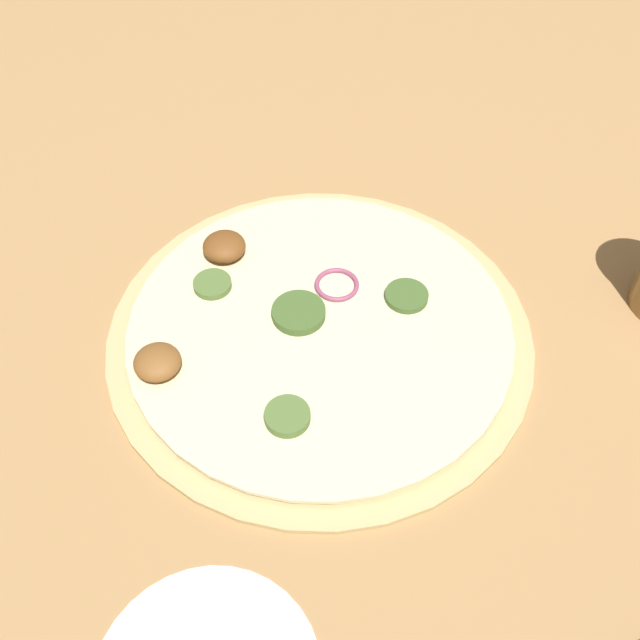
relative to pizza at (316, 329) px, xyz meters
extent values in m
plane|color=tan|center=(0.00, 0.00, -0.01)|extent=(3.00, 3.00, 0.00)
cylinder|color=#D6B77A|center=(0.00, 0.00, 0.00)|extent=(0.35, 0.35, 0.01)
cylinder|color=beige|center=(0.00, 0.00, 0.00)|extent=(0.31, 0.31, 0.00)
cylinder|color=#47662D|center=(-0.08, 0.02, 0.01)|extent=(0.04, 0.04, 0.01)
ellipsoid|color=brown|center=(0.12, -0.04, 0.02)|extent=(0.04, 0.04, 0.02)
cylinder|color=#567538|center=(0.04, -0.09, 0.01)|extent=(0.03, 0.03, 0.01)
cylinder|color=#47662D|center=(0.01, -0.02, 0.01)|extent=(0.04, 0.04, 0.01)
cylinder|color=#567538|center=(0.07, 0.06, 0.01)|extent=(0.03, 0.03, 0.01)
torus|color=#A34C70|center=(-0.04, -0.02, 0.01)|extent=(0.04, 0.04, 0.00)
ellipsoid|color=brown|center=(0.01, -0.11, 0.02)|extent=(0.04, 0.04, 0.02)
camera|label=1|loc=(0.24, 0.31, 0.47)|focal=42.00mm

